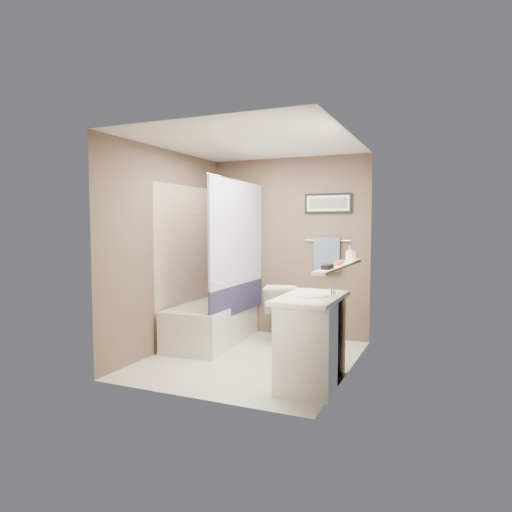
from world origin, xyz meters
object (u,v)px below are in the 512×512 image
at_px(bathtub, 212,323).
at_px(toilet, 283,312).
at_px(vanity, 312,342).
at_px(glass_jar, 353,256).
at_px(hair_brush_front, 339,263).
at_px(candle_bowl_near, 326,267).
at_px(soap_bottle, 349,254).
at_px(candle_bowl_far, 329,266).

distance_m(bathtub, toilet, 0.92).
height_order(vanity, glass_jar, glass_jar).
height_order(hair_brush_front, glass_jar, glass_jar).
bearing_deg(vanity, candle_bowl_near, -52.24).
bearing_deg(vanity, soap_bottle, 73.06).
bearing_deg(toilet, bathtub, 13.13).
relative_size(bathtub, vanity, 1.67).
bearing_deg(bathtub, glass_jar, -4.85).
relative_size(toilet, candle_bowl_near, 8.45).
distance_m(candle_bowl_near, candle_bowl_far, 0.11).
height_order(toilet, hair_brush_front, hair_brush_front).
height_order(bathtub, candle_bowl_near, candle_bowl_near).
bearing_deg(hair_brush_front, bathtub, 159.02).
distance_m(vanity, glass_jar, 1.22).
bearing_deg(candle_bowl_near, bathtub, 146.67).
bearing_deg(bathtub, hair_brush_front, -25.06).
xyz_separation_m(vanity, glass_jar, (0.19, 0.94, 0.77)).
relative_size(vanity, glass_jar, 9.00).
distance_m(candle_bowl_near, hair_brush_front, 0.49).
bearing_deg(soap_bottle, toilet, 147.82).
xyz_separation_m(bathtub, toilet, (0.80, 0.43, 0.13)).
xyz_separation_m(toilet, vanity, (0.80, -1.39, 0.02)).
relative_size(hair_brush_front, glass_jar, 2.20).
relative_size(vanity, candle_bowl_near, 10.00).
xyz_separation_m(candle_bowl_near, glass_jar, (0.00, 1.15, 0.03)).
bearing_deg(bathtub, vanity, -35.11).
distance_m(vanity, candle_bowl_far, 0.76).
distance_m(toilet, hair_brush_front, 1.66).
distance_m(toilet, soap_bottle, 1.42).
xyz_separation_m(toilet, glass_jar, (0.98, -0.45, 0.78)).
bearing_deg(soap_bottle, vanity, -103.49).
distance_m(candle_bowl_far, hair_brush_front, 0.38).
bearing_deg(soap_bottle, candle_bowl_near, -90.00).
distance_m(bathtub, candle_bowl_near, 2.31).
bearing_deg(soap_bottle, bathtub, 173.88).
bearing_deg(toilet, hair_brush_front, 116.66).
distance_m(toilet, candle_bowl_near, 2.02).
distance_m(toilet, candle_bowl_far, 1.94).
xyz_separation_m(candle_bowl_far, soap_bottle, (0.00, 0.87, 0.06)).
height_order(bathtub, soap_bottle, soap_bottle).
relative_size(hair_brush_front, soap_bottle, 1.35).
distance_m(vanity, candle_bowl_near, 0.79).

